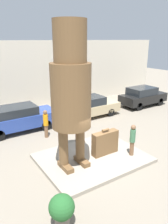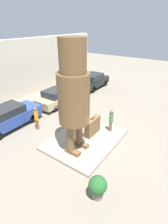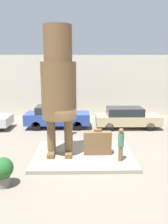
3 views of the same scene
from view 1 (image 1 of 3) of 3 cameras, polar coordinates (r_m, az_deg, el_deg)
The scene contains 11 objects.
ground_plane at distance 10.80m, azimuth 2.19°, elevation -12.28°, with size 60.00×60.00×0.00m, color gray.
pedestal at distance 10.76m, azimuth 2.20°, elevation -11.91°, with size 4.90×3.76×0.16m.
building_backdrop at distance 18.21m, azimuth -15.64°, elevation 8.97°, with size 28.00×0.60×5.44m.
statue_figure at distance 8.78m, azimuth -3.47°, elevation 6.62°, with size 1.65×1.65×6.08m.
giant_suitcase at distance 10.75m, azimuth 5.53°, elevation -7.99°, with size 1.36×0.39×1.32m.
tourist at distance 10.71m, azimuth 12.55°, elevation -6.84°, with size 0.27×0.27×1.56m.
parked_car_blue at distance 14.19m, azimuth -16.81°, elevation -1.51°, with size 4.67×1.80×1.63m.
parked_car_tan at distance 16.10m, azimuth 1.12°, elevation 1.43°, with size 4.64×1.77×1.53m.
parked_car_black at distance 19.52m, azimuth 15.08°, elevation 4.02°, with size 4.19×1.81×1.64m.
planter_pot at distance 7.23m, azimuth -5.82°, elevation -23.95°, with size 0.80×0.80×1.14m.
worker_hivis at distance 12.88m, azimuth -9.96°, elevation -2.75°, with size 0.29×0.29×1.68m.
Camera 1 is at (-5.41, -7.54, 5.53)m, focal length 35.00 mm.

